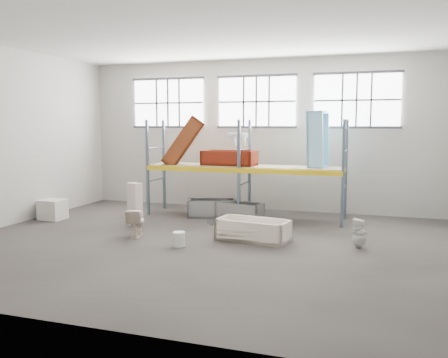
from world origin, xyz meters
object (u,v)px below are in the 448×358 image
at_px(steel_tub_right, 240,211).
at_px(steel_tub_left, 212,208).
at_px(rust_tub_flat, 229,158).
at_px(bucket, 179,239).
at_px(bathtub_beige, 253,230).
at_px(blue_tub_upright, 318,140).
at_px(cistern_tall, 135,204).
at_px(carton_near, 53,210).
at_px(toilet_white, 360,233).
at_px(toilet_beige, 136,222).

bearing_deg(steel_tub_right, steel_tub_left, 173.60).
xyz_separation_m(rust_tub_flat, bucket, (0.00, -3.93, -1.65)).
bearing_deg(bathtub_beige, rust_tub_flat, 127.07).
bearing_deg(rust_tub_flat, blue_tub_upright, 5.25).
height_order(bathtub_beige, cistern_tall, cistern_tall).
distance_m(cistern_tall, bucket, 2.78).
bearing_deg(rust_tub_flat, bucket, -89.93).
xyz_separation_m(cistern_tall, carton_near, (-2.79, -0.00, -0.31)).
distance_m(bathtub_beige, steel_tub_left, 3.22).
bearing_deg(blue_tub_upright, carton_near, -162.26).
height_order(toilet_white, blue_tub_upright, blue_tub_upright).
bearing_deg(steel_tub_left, steel_tub_right, -6.40).
height_order(rust_tub_flat, bucket, rust_tub_flat).
xyz_separation_m(bathtub_beige, blue_tub_upright, (1.17, 3.04, 2.13)).
bearing_deg(toilet_white, blue_tub_upright, -153.57).
bearing_deg(blue_tub_upright, steel_tub_right, -164.50).
xyz_separation_m(blue_tub_upright, carton_near, (-7.58, -2.42, -2.09)).
xyz_separation_m(toilet_beige, steel_tub_right, (1.90, 2.96, -0.11)).
relative_size(toilet_beige, cistern_tall, 0.59).
bearing_deg(bucket, cistern_tall, 140.37).
height_order(steel_tub_right, blue_tub_upright, blue_tub_upright).
xyz_separation_m(cistern_tall, bucket, (2.12, -1.75, -0.44)).
xyz_separation_m(toilet_beige, toilet_white, (5.50, 0.62, -0.01)).
bearing_deg(bucket, toilet_beige, 157.65).
relative_size(bathtub_beige, blue_tub_upright, 1.05).
relative_size(toilet_white, bucket, 2.01).
height_order(cistern_tall, carton_near, cistern_tall).
bearing_deg(steel_tub_right, bucket, -97.20).
height_order(bathtub_beige, blue_tub_upright, blue_tub_upright).
distance_m(steel_tub_right, blue_tub_upright, 3.15).
bearing_deg(carton_near, steel_tub_right, 18.66).
bearing_deg(rust_tub_flat, bathtub_beige, -61.59).
height_order(steel_tub_left, bucket, steel_tub_left).
relative_size(bathtub_beige, cistern_tall, 1.45).
xyz_separation_m(cistern_tall, steel_tub_right, (2.56, 1.80, -0.36)).
bearing_deg(steel_tub_right, toilet_beige, -122.78).
xyz_separation_m(steel_tub_right, carton_near, (-5.36, -1.81, 0.05)).
distance_m(toilet_beige, carton_near, 3.64).
relative_size(cistern_tall, blue_tub_upright, 0.72).
relative_size(steel_tub_right, blue_tub_upright, 0.81).
distance_m(toilet_beige, bucket, 1.58).
height_order(bathtub_beige, rust_tub_flat, rust_tub_flat).
height_order(toilet_white, rust_tub_flat, rust_tub_flat).
relative_size(steel_tub_left, carton_near, 2.10).
bearing_deg(toilet_beige, toilet_white, 171.72).
relative_size(blue_tub_upright, bucket, 4.93).
bearing_deg(carton_near, cistern_tall, 0.09).
bearing_deg(bathtub_beige, cistern_tall, 179.00).
height_order(steel_tub_left, carton_near, carton_near).
distance_m(toilet_beige, blue_tub_upright, 5.82).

